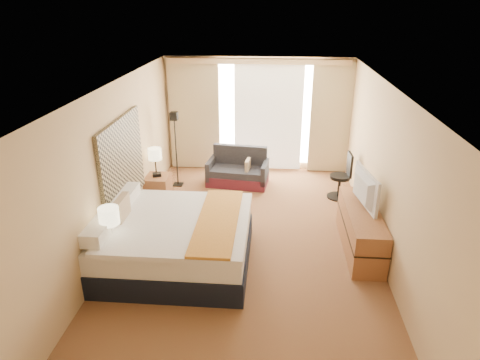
# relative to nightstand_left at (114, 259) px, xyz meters

# --- Properties ---
(floor) EXTENTS (4.20, 7.00, 0.02)m
(floor) POSITION_rel_nightstand_left_xyz_m (1.87, 1.05, -0.28)
(floor) COLOR #521B17
(floor) RESTS_ON ground
(ceiling) EXTENTS (4.20, 7.00, 0.02)m
(ceiling) POSITION_rel_nightstand_left_xyz_m (1.87, 1.05, 2.33)
(ceiling) COLOR silver
(ceiling) RESTS_ON wall_back
(wall_back) EXTENTS (4.20, 0.02, 2.60)m
(wall_back) POSITION_rel_nightstand_left_xyz_m (1.87, 4.55, 1.02)
(wall_back) COLOR tan
(wall_back) RESTS_ON ground
(wall_front) EXTENTS (4.20, 0.02, 2.60)m
(wall_front) POSITION_rel_nightstand_left_xyz_m (1.87, -2.45, 1.02)
(wall_front) COLOR tan
(wall_front) RESTS_ON ground
(wall_left) EXTENTS (0.02, 7.00, 2.60)m
(wall_left) POSITION_rel_nightstand_left_xyz_m (-0.23, 1.05, 1.02)
(wall_left) COLOR tan
(wall_left) RESTS_ON ground
(wall_right) EXTENTS (0.02, 7.00, 2.60)m
(wall_right) POSITION_rel_nightstand_left_xyz_m (3.97, 1.05, 1.02)
(wall_right) COLOR tan
(wall_right) RESTS_ON ground
(headboard) EXTENTS (0.06, 1.85, 1.50)m
(headboard) POSITION_rel_nightstand_left_xyz_m (-0.19, 1.25, 1.01)
(headboard) COLOR black
(headboard) RESTS_ON wall_left
(nightstand_left) EXTENTS (0.45, 0.52, 0.55)m
(nightstand_left) POSITION_rel_nightstand_left_xyz_m (0.00, 0.00, 0.00)
(nightstand_left) COLOR #986037
(nightstand_left) RESTS_ON floor
(nightstand_right) EXTENTS (0.45, 0.52, 0.55)m
(nightstand_right) POSITION_rel_nightstand_left_xyz_m (0.00, 2.50, 0.00)
(nightstand_right) COLOR #986037
(nightstand_right) RESTS_ON floor
(media_dresser) EXTENTS (0.50, 1.80, 0.70)m
(media_dresser) POSITION_rel_nightstand_left_xyz_m (3.70, 1.05, 0.07)
(media_dresser) COLOR #986037
(media_dresser) RESTS_ON floor
(window) EXTENTS (2.30, 0.02, 2.30)m
(window) POSITION_rel_nightstand_left_xyz_m (2.12, 4.52, 1.04)
(window) COLOR silver
(window) RESTS_ON wall_back
(curtains) EXTENTS (4.12, 0.19, 2.56)m
(curtains) POSITION_rel_nightstand_left_xyz_m (1.87, 4.44, 1.13)
(curtains) COLOR #C9B28D
(curtains) RESTS_ON floor
(bed) EXTENTS (2.22, 2.03, 1.08)m
(bed) POSITION_rel_nightstand_left_xyz_m (0.81, 0.40, 0.12)
(bed) COLOR black
(bed) RESTS_ON floor
(loveseat) EXTENTS (1.36, 0.84, 0.80)m
(loveseat) POSITION_rel_nightstand_left_xyz_m (1.51, 3.54, -0.01)
(loveseat) COLOR #561823
(loveseat) RESTS_ON floor
(floor_lamp) EXTENTS (0.21, 0.21, 1.63)m
(floor_lamp) POSITION_rel_nightstand_left_xyz_m (0.20, 3.35, 0.88)
(floor_lamp) COLOR black
(floor_lamp) RESTS_ON floor
(desk_chair) EXTENTS (0.46, 0.46, 0.96)m
(desk_chair) POSITION_rel_nightstand_left_xyz_m (3.67, 2.99, 0.15)
(desk_chair) COLOR black
(desk_chair) RESTS_ON floor
(lamp_left) EXTENTS (0.28, 0.28, 0.59)m
(lamp_left) POSITION_rel_nightstand_left_xyz_m (0.03, -0.06, 0.74)
(lamp_left) COLOR black
(lamp_left) RESTS_ON nightstand_left
(lamp_right) EXTENTS (0.26, 0.26, 0.55)m
(lamp_right) POSITION_rel_nightstand_left_xyz_m (-0.04, 2.57, 0.70)
(lamp_right) COLOR black
(lamp_right) RESTS_ON nightstand_right
(tissue_box) EXTENTS (0.14, 0.14, 0.10)m
(tissue_box) POSITION_rel_nightstand_left_xyz_m (0.11, 0.14, 0.32)
(tissue_box) COLOR #7FA5C5
(tissue_box) RESTS_ON nightstand_left
(telephone) EXTENTS (0.19, 0.17, 0.06)m
(telephone) POSITION_rel_nightstand_left_xyz_m (-0.01, 2.51, 0.31)
(telephone) COLOR black
(telephone) RESTS_ON nightstand_right
(television) EXTENTS (0.29, 1.01, 0.57)m
(television) POSITION_rel_nightstand_left_xyz_m (3.65, 1.23, 0.71)
(television) COLOR black
(television) RESTS_ON media_dresser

